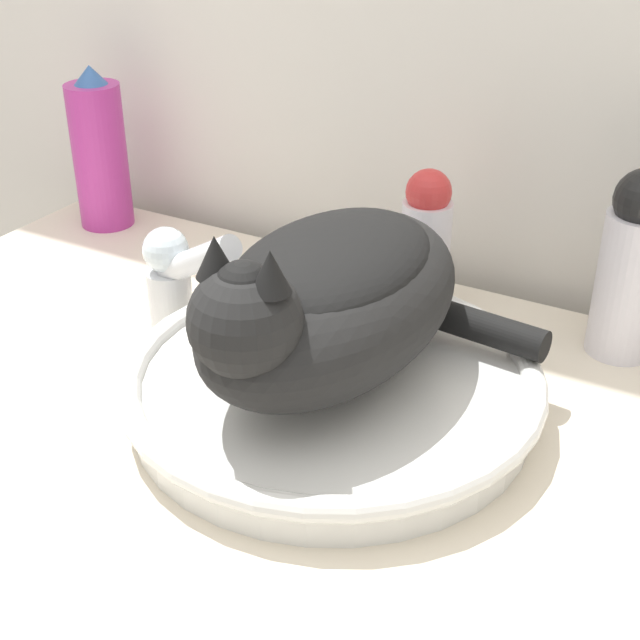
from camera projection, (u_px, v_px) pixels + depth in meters
sink_basin at (330, 385)px, 0.75m from camera, size 0.35×0.35×0.04m
cat at (326, 295)px, 0.70m from camera, size 0.24×0.30×0.15m
faucet at (175, 273)px, 0.85m from camera, size 0.12×0.06×0.12m
lotion_bottle_white at (633, 265)px, 0.80m from camera, size 0.06×0.06×0.18m
spray_bottle_trigger at (100, 153)px, 1.07m from camera, size 0.06×0.06×0.20m
deodorant_stick at (426, 238)px, 0.89m from camera, size 0.05×0.05×0.14m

